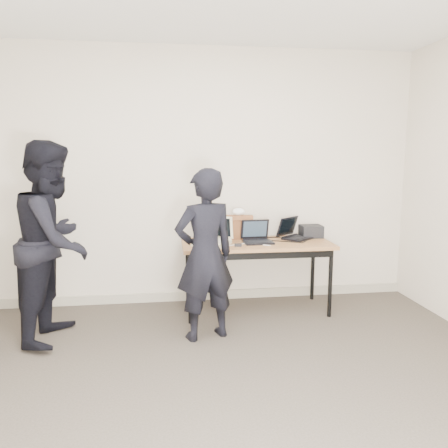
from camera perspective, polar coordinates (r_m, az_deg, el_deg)
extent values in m
cube|color=#413931|center=(2.94, 2.48, -24.47)|extent=(4.50, 4.50, 0.05)
cube|color=beige|center=(4.71, -2.31, 6.08)|extent=(4.50, 0.05, 2.70)
cube|color=olive|center=(4.43, 4.28, -2.60)|extent=(1.50, 0.66, 0.03)
cylinder|color=black|center=(4.18, -4.44, -8.42)|extent=(0.04, 0.04, 0.68)
cylinder|color=black|center=(4.46, 13.71, -7.52)|extent=(0.04, 0.04, 0.68)
cylinder|color=black|center=(4.69, -4.78, -6.47)|extent=(0.04, 0.04, 0.68)
cylinder|color=black|center=(4.94, 11.51, -5.81)|extent=(0.04, 0.04, 0.68)
cube|color=black|center=(4.17, 5.05, -4.16)|extent=(1.40, 0.03, 0.06)
cube|color=beige|center=(4.28, -1.61, -2.48)|extent=(0.42, 0.39, 0.04)
cube|color=beige|center=(4.25, -1.77, -2.27)|extent=(0.31, 0.26, 0.01)
cube|color=beige|center=(4.40, -0.91, -0.40)|extent=(0.32, 0.19, 0.23)
cube|color=black|center=(4.39, -0.95, -0.40)|extent=(0.27, 0.16, 0.19)
cube|color=beige|center=(4.40, -1.00, -1.90)|extent=(0.27, 0.15, 0.02)
cube|color=black|center=(4.38, 4.47, -2.38)|extent=(0.30, 0.23, 0.02)
cube|color=black|center=(4.35, 4.56, -2.29)|extent=(0.24, 0.13, 0.01)
cube|color=black|center=(4.49, 4.04, -0.66)|extent=(0.29, 0.08, 0.20)
cube|color=#26333F|center=(4.48, 4.07, -0.65)|extent=(0.25, 0.06, 0.17)
cube|color=black|center=(4.48, 4.12, -1.99)|extent=(0.26, 0.03, 0.01)
cube|color=black|center=(4.63, 9.66, -1.83)|extent=(0.37, 0.36, 0.02)
cube|color=black|center=(4.62, 9.94, -1.72)|extent=(0.27, 0.25, 0.01)
cube|color=black|center=(4.69, 8.26, -0.29)|extent=(0.28, 0.25, 0.20)
cube|color=black|center=(4.69, 8.33, -0.28)|extent=(0.24, 0.21, 0.16)
cube|color=black|center=(4.69, 8.56, -1.54)|extent=(0.22, 0.18, 0.01)
cube|color=brown|center=(4.58, 1.53, -0.42)|extent=(0.38, 0.21, 0.24)
cube|color=brown|center=(4.51, 1.54, 0.70)|extent=(0.37, 0.13, 0.07)
cube|color=brown|center=(4.59, 3.52, -0.68)|extent=(0.03, 0.10, 0.02)
ellipsoid|color=white|center=(4.56, 1.91, 1.61)|extent=(0.14, 0.12, 0.08)
cube|color=black|center=(4.75, 11.29, -0.94)|extent=(0.22, 0.19, 0.13)
cube|color=black|center=(4.21, 1.86, -2.77)|extent=(0.07, 0.05, 0.03)
cube|color=silver|center=(4.28, 1.60, -2.70)|extent=(0.26, 0.13, 0.01)
cube|color=silver|center=(4.30, 4.59, -2.65)|extent=(0.20, 0.16, 0.01)
cube|color=black|center=(4.56, 10.76, -2.12)|extent=(0.16, 0.22, 0.01)
cube|color=black|center=(4.47, 8.13, -2.29)|extent=(0.30, 0.16, 0.01)
cube|color=black|center=(4.66, 5.92, -1.76)|extent=(0.25, 0.02, 0.01)
cube|color=black|center=(4.36, -1.20, -2.48)|extent=(0.25, 0.23, 0.01)
imported|color=black|center=(3.76, -2.50, -4.08)|extent=(0.63, 0.51, 1.49)
imported|color=black|center=(4.03, -21.31, -2.13)|extent=(0.76, 0.92, 1.72)
cube|color=#A39C87|center=(4.92, -2.17, -9.26)|extent=(4.50, 0.03, 0.10)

